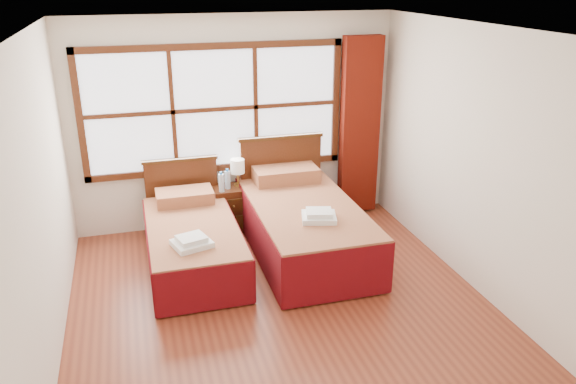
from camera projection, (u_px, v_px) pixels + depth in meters
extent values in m
plane|color=brown|center=(284.00, 312.00, 5.37)|extent=(4.50, 4.50, 0.00)
plane|color=white|center=(284.00, 31.00, 4.42)|extent=(4.50, 4.50, 0.00)
plane|color=silver|center=(235.00, 123.00, 6.91)|extent=(4.00, 0.00, 4.00)
plane|color=silver|center=(38.00, 210.00, 4.39)|extent=(0.00, 4.50, 4.50)
plane|color=silver|center=(484.00, 165.00, 5.41)|extent=(0.00, 4.50, 4.50)
cube|color=white|center=(215.00, 109.00, 6.75)|extent=(3.00, 0.02, 1.40)
cube|color=#48210F|center=(218.00, 168.00, 7.00)|extent=(3.16, 0.06, 0.08)
cube|color=#48210F|center=(212.00, 46.00, 6.46)|extent=(3.16, 0.06, 0.08)
cube|color=#48210F|center=(80.00, 118.00, 6.34)|extent=(0.08, 0.06, 1.56)
cube|color=#48210F|center=(335.00, 102.00, 7.12)|extent=(0.08, 0.06, 1.56)
cube|color=#48210F|center=(173.00, 112.00, 6.60)|extent=(0.05, 0.05, 1.40)
cube|color=#48210F|center=(256.00, 107.00, 6.86)|extent=(0.05, 0.05, 1.40)
cube|color=#48210F|center=(215.00, 109.00, 6.73)|extent=(3.00, 0.05, 0.05)
cube|color=#64150A|center=(360.00, 127.00, 7.24)|extent=(0.50, 0.16, 2.30)
cube|color=#40230D|center=(194.00, 255.00, 6.15)|extent=(0.84, 1.68, 0.27)
cube|color=maroon|center=(193.00, 235.00, 6.06)|extent=(0.94, 1.86, 0.23)
cube|color=maroon|center=(149.00, 252.00, 5.99)|extent=(0.03, 1.86, 0.47)
cube|color=maroon|center=(236.00, 241.00, 6.23)|extent=(0.03, 1.86, 0.47)
cube|color=maroon|center=(205.00, 289.00, 5.28)|extent=(0.94, 0.03, 0.47)
cube|color=maroon|center=(185.00, 196.00, 6.60)|extent=(0.66, 0.38, 0.15)
cube|color=#48210F|center=(182.00, 196.00, 6.94)|extent=(0.88, 0.06, 0.91)
cube|color=#40230D|center=(180.00, 160.00, 6.77)|extent=(0.91, 0.08, 0.04)
cube|color=#40230D|center=(304.00, 239.00, 6.46)|extent=(1.01, 2.01, 0.33)
cube|color=maroon|center=(304.00, 215.00, 6.35)|extent=(1.13, 2.23, 0.27)
cube|color=maroon|center=(256.00, 234.00, 6.27)|extent=(0.03, 2.23, 0.56)
cube|color=maroon|center=(350.00, 223.00, 6.56)|extent=(0.03, 2.23, 0.56)
cube|color=maroon|center=(339.00, 276.00, 5.42)|extent=(1.13, 0.03, 0.56)
cube|color=maroon|center=(285.00, 174.00, 7.00)|extent=(0.79, 0.46, 0.18)
cube|color=#48210F|center=(281.00, 179.00, 7.23)|extent=(1.05, 0.06, 1.09)
cube|color=#40230D|center=(281.00, 137.00, 7.02)|extent=(1.09, 0.08, 0.04)
cube|color=#48210F|center=(231.00, 208.00, 7.02)|extent=(0.42, 0.37, 0.56)
cube|color=#40230D|center=(234.00, 222.00, 6.89)|extent=(0.37, 0.02, 0.17)
cube|color=#40230D|center=(234.00, 206.00, 6.81)|extent=(0.37, 0.02, 0.17)
sphere|color=olive|center=(234.00, 223.00, 6.87)|extent=(0.03, 0.03, 0.03)
sphere|color=olive|center=(234.00, 206.00, 6.79)|extent=(0.03, 0.03, 0.03)
cube|color=white|center=(192.00, 244.00, 5.55)|extent=(0.43, 0.40, 0.06)
cube|color=white|center=(191.00, 239.00, 5.53)|extent=(0.32, 0.30, 0.05)
cube|color=white|center=(319.00, 217.00, 5.90)|extent=(0.42, 0.39, 0.06)
cube|color=white|center=(319.00, 213.00, 5.88)|extent=(0.32, 0.29, 0.05)
cylinder|color=gold|center=(238.00, 184.00, 6.99)|extent=(0.11, 0.11, 0.02)
cylinder|color=gold|center=(238.00, 178.00, 6.96)|extent=(0.02, 0.02, 0.14)
cylinder|color=white|center=(237.00, 166.00, 6.90)|extent=(0.17, 0.17, 0.17)
cylinder|color=silver|center=(221.00, 183.00, 6.75)|extent=(0.07, 0.07, 0.22)
cylinder|color=#1867B7|center=(221.00, 173.00, 6.70)|extent=(0.03, 0.03, 0.03)
cylinder|color=silver|center=(228.00, 180.00, 6.85)|extent=(0.07, 0.07, 0.22)
cylinder|color=#1867B7|center=(227.00, 170.00, 6.80)|extent=(0.03, 0.03, 0.03)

